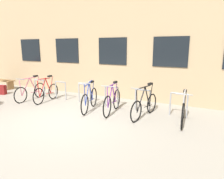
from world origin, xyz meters
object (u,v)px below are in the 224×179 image
object	(u,v)px
bicycle_silver	(183,110)
bicycle_black	(145,105)
bicycle_purple	(112,101)
bicycle_red	(46,92)
bicycle_blue	(90,99)
backpack	(3,90)
wooden_bench	(2,82)
bicycle_pink	(31,91)

from	to	relation	value
bicycle_silver	bicycle_black	bearing A→B (deg)	-178.13
bicycle_silver	bicycle_purple	xyz separation A→B (m)	(-2.29, -0.10, -0.00)
bicycle_red	bicycle_silver	size ratio (longest dim) A/B	0.91
bicycle_blue	bicycle_purple	world-z (taller)	bicycle_blue
bicycle_purple	backpack	xyz separation A→B (m)	(-5.78, 0.10, -0.17)
bicycle_purple	wooden_bench	size ratio (longest dim) A/B	1.12
bicycle_red	bicycle_black	size ratio (longest dim) A/B	0.93
bicycle_blue	wooden_bench	bearing A→B (deg)	169.89
bicycle_pink	bicycle_silver	bearing A→B (deg)	1.03
bicycle_blue	bicycle_red	size ratio (longest dim) A/B	1.04
bicycle_purple	bicycle_red	bearing A→B (deg)	178.05
bicycle_silver	bicycle_blue	bearing A→B (deg)	-176.42
bicycle_red	bicycle_black	bearing A→B (deg)	-0.65
bicycle_black	backpack	xyz separation A→B (m)	(-6.89, 0.04, -0.16)
bicycle_silver	bicycle_black	xyz separation A→B (m)	(-1.17, -0.04, -0.01)
bicycle_black	wooden_bench	world-z (taller)	bicycle_black
bicycle_silver	backpack	bearing A→B (deg)	180.00
bicycle_red	bicycle_purple	bearing A→B (deg)	-1.95
bicycle_blue	bicycle_pink	distance (m)	2.98
bicycle_blue	bicycle_purple	xyz separation A→B (m)	(0.85, 0.10, 0.00)
bicycle_silver	backpack	world-z (taller)	bicycle_silver
bicycle_silver	bicycle_black	distance (m)	1.18
wooden_bench	backpack	bearing A→B (deg)	-35.88
bicycle_purple	bicycle_silver	bearing A→B (deg)	2.38
bicycle_red	wooden_bench	size ratio (longest dim) A/B	1.07
bicycle_red	bicycle_black	world-z (taller)	bicycle_black
bicycle_blue	bicycle_black	world-z (taller)	bicycle_blue
bicycle_red	wooden_bench	world-z (taller)	bicycle_red
bicycle_blue	bicycle_purple	size ratio (longest dim) A/B	0.99
bicycle_black	wooden_bench	distance (m)	8.20
bicycle_blue	bicycle_purple	bearing A→B (deg)	6.82
bicycle_pink	backpack	bearing A→B (deg)	176.77
bicycle_purple	wooden_bench	world-z (taller)	bicycle_purple
bicycle_blue	bicycle_silver	world-z (taller)	bicycle_blue
bicycle_purple	bicycle_black	bearing A→B (deg)	2.92
bicycle_silver	bicycle_purple	bearing A→B (deg)	-177.62
bicycle_pink	wooden_bench	distance (m)	3.36
bicycle_blue	backpack	world-z (taller)	bicycle_blue
bicycle_purple	bicycle_blue	bearing A→B (deg)	-173.18
bicycle_pink	wooden_bench	world-z (taller)	bicycle_pink
bicycle_silver	wooden_bench	distance (m)	9.36
bicycle_blue	bicycle_pink	xyz separation A→B (m)	(-2.98, 0.09, -0.02)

